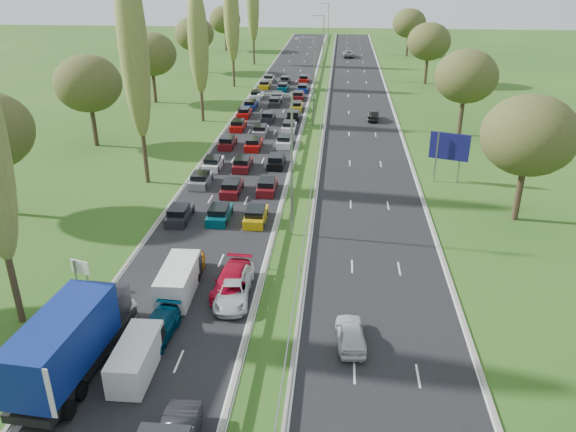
% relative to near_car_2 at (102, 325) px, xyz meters
% --- Properties ---
extents(ground, '(260.00, 260.00, 0.00)m').
position_rel_near_car_2_xyz_m(ground, '(10.23, 52.04, -0.79)').
color(ground, '#244D18').
rests_on(ground, ground).
extents(near_carriageway, '(10.50, 215.00, 0.04)m').
position_rel_near_car_2_xyz_m(near_carriageway, '(3.48, 54.54, -0.79)').
color(near_carriageway, black).
rests_on(near_carriageway, ground).
extents(far_carriageway, '(10.50, 215.00, 0.04)m').
position_rel_near_car_2_xyz_m(far_carriageway, '(16.98, 54.54, -0.79)').
color(far_carriageway, black).
rests_on(far_carriageway, ground).
extents(central_reservation, '(2.36, 215.00, 0.32)m').
position_rel_near_car_2_xyz_m(central_reservation, '(10.23, 54.54, -0.24)').
color(central_reservation, gray).
rests_on(central_reservation, ground).
extents(lamp_columns, '(0.18, 140.18, 12.00)m').
position_rel_near_car_2_xyz_m(lamp_columns, '(10.23, 50.04, 5.21)').
color(lamp_columns, gray).
rests_on(lamp_columns, ground).
extents(poplar_row, '(2.80, 127.80, 22.44)m').
position_rel_near_car_2_xyz_m(poplar_row, '(-5.77, 40.21, 11.60)').
color(poplar_row, '#2D2116').
rests_on(poplar_row, ground).
extents(woodland_left, '(8.00, 166.00, 11.10)m').
position_rel_near_car_2_xyz_m(woodland_left, '(-16.27, 34.67, 6.90)').
color(woodland_left, '#2D2116').
rests_on(woodland_left, ground).
extents(woodland_right, '(8.00, 153.00, 11.10)m').
position_rel_near_car_2_xyz_m(woodland_right, '(29.73, 38.71, 6.90)').
color(woodland_right, '#2D2116').
rests_on(woodland_right, ground).
extents(traffic_queue_fill, '(9.14, 68.39, 0.80)m').
position_rel_near_car_2_xyz_m(traffic_queue_fill, '(3.51, 49.21, -0.35)').
color(traffic_queue_fill, black).
rests_on(traffic_queue_fill, ground).
extents(near_car_2, '(2.86, 5.65, 1.53)m').
position_rel_near_car_2_xyz_m(near_car_2, '(0.00, 0.00, 0.00)').
color(near_car_2, silver).
rests_on(near_car_2, near_carriageway).
extents(near_car_7, '(2.18, 4.74, 1.34)m').
position_rel_near_car_2_xyz_m(near_car_7, '(3.39, 0.05, -0.10)').
color(near_car_7, '#053550').
rests_on(near_car_7, near_carriageway).
extents(near_car_8, '(1.81, 4.36, 1.48)m').
position_rel_near_car_2_xyz_m(near_car_8, '(3.39, 7.41, -0.03)').
color(near_car_8, '#C47E0D').
rests_on(near_car_8, near_carriageway).
extents(near_car_10, '(2.61, 5.00, 1.34)m').
position_rel_near_car_2_xyz_m(near_car_10, '(7.18, 4.46, -0.09)').
color(near_car_10, '#B7BDC2').
rests_on(near_car_10, near_carriageway).
extents(near_car_11, '(2.45, 5.45, 1.55)m').
position_rel_near_car_2_xyz_m(near_car_11, '(6.89, 5.86, 0.01)').
color(near_car_11, '#B30B27').
rests_on(near_car_11, near_carriageway).
extents(near_car_12, '(2.14, 4.59, 1.52)m').
position_rel_near_car_2_xyz_m(near_car_12, '(7.17, 6.15, -0.01)').
color(near_car_12, white).
rests_on(near_car_12, near_carriageway).
extents(far_car_0, '(1.97, 4.26, 1.41)m').
position_rel_near_car_2_xyz_m(far_car_0, '(15.03, 0.64, -0.06)').
color(far_car_0, silver).
rests_on(far_car_0, far_carriageway).
extents(far_car_1, '(1.73, 4.20, 1.35)m').
position_rel_near_car_2_xyz_m(far_car_1, '(18.76, 53.65, -0.09)').
color(far_car_1, black).
rests_on(far_car_1, far_carriageway).
extents(far_car_2, '(2.90, 5.89, 1.61)m').
position_rel_near_car_2_xyz_m(far_car_2, '(15.41, 114.02, 0.04)').
color(far_car_2, gray).
rests_on(far_car_2, far_carriageway).
extents(blue_lorry, '(2.74, 9.88, 4.17)m').
position_rel_near_car_2_xyz_m(blue_lorry, '(-0.15, -3.27, 1.36)').
color(blue_lorry, black).
rests_on(blue_lorry, near_carriageway).
extents(white_van_front, '(1.89, 4.81, 1.93)m').
position_rel_near_car_2_xyz_m(white_van_front, '(3.23, -2.88, 0.21)').
color(white_van_front, silver).
rests_on(white_van_front, near_carriageway).
extents(white_van_rear, '(2.08, 5.31, 2.13)m').
position_rel_near_car_2_xyz_m(white_van_rear, '(3.36, 5.32, 0.31)').
color(white_van_rear, silver).
rests_on(white_van_rear, near_carriageway).
extents(info_sign, '(1.46, 0.54, 2.10)m').
position_rel_near_car_2_xyz_m(info_sign, '(-3.67, 5.38, 0.58)').
color(info_sign, gray).
rests_on(info_sign, ground).
extents(direction_sign, '(3.81, 1.41, 5.20)m').
position_rel_near_car_2_xyz_m(direction_sign, '(25.13, 29.07, 2.78)').
color(direction_sign, gray).
rests_on(direction_sign, ground).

